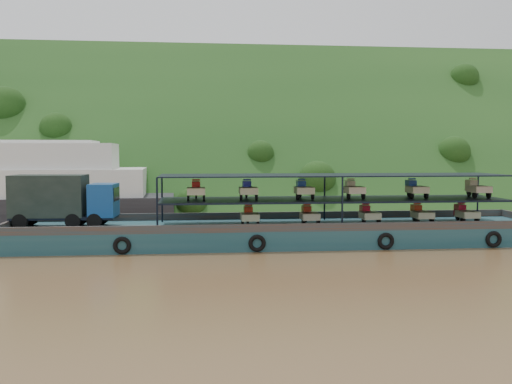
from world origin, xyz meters
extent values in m
plane|color=brown|center=(0.00, 0.00, 0.00)|extent=(160.00, 160.00, 0.00)
cube|color=#163C15|center=(0.00, 36.00, 0.00)|extent=(140.00, 39.60, 39.60)
cube|color=#143D46|center=(-0.61, 0.12, 0.60)|extent=(35.00, 7.00, 1.20)
cube|color=#592D19|center=(-0.61, 3.52, 1.45)|extent=(35.00, 0.20, 0.50)
cube|color=#592D19|center=(-0.61, -3.28, 1.45)|extent=(35.00, 0.20, 0.50)
cube|color=#592D19|center=(-18.01, 0.12, 1.45)|extent=(0.20, 7.00, 0.50)
torus|color=black|center=(-10.61, -3.43, 0.55)|extent=(1.06, 0.26, 1.06)
torus|color=black|center=(-2.61, -3.43, 0.55)|extent=(1.06, 0.26, 1.06)
torus|color=black|center=(5.39, -3.43, 0.55)|extent=(1.06, 0.26, 1.06)
torus|color=black|center=(12.39, -3.43, 0.55)|extent=(1.06, 0.26, 1.06)
cylinder|color=black|center=(-17.29, -0.30, 1.68)|extent=(0.98, 0.38, 0.96)
cylinder|color=black|center=(-17.18, 1.72, 1.68)|extent=(0.98, 0.38, 0.96)
cylinder|color=black|center=(-14.01, -0.46, 1.68)|extent=(0.98, 0.38, 0.96)
cylinder|color=black|center=(-13.91, 1.56, 1.68)|extent=(0.98, 0.38, 0.96)
cylinder|color=black|center=(-12.67, -0.53, 1.68)|extent=(0.98, 0.38, 0.96)
cylinder|color=black|center=(-12.57, 1.49, 1.68)|extent=(0.98, 0.38, 0.96)
cube|color=black|center=(-14.73, 0.59, 1.83)|extent=(6.65, 2.44, 0.19)
cube|color=navy|center=(-12.23, 0.46, 2.93)|extent=(1.75, 2.39, 2.12)
cube|color=black|center=(-11.41, 0.42, 3.32)|extent=(0.15, 1.93, 0.87)
cube|color=black|center=(-15.70, 0.63, 3.22)|extent=(4.73, 2.54, 2.70)
cube|color=black|center=(2.89, 0.12, 2.86)|extent=(23.00, 5.00, 0.12)
cube|color=black|center=(2.89, 0.12, 4.50)|extent=(23.00, 5.00, 0.08)
cylinder|color=black|center=(-8.61, -2.38, 2.85)|extent=(0.12, 0.12, 3.30)
cylinder|color=black|center=(-8.61, 2.62, 2.85)|extent=(0.12, 0.12, 3.30)
cylinder|color=black|center=(2.89, -2.38, 2.85)|extent=(0.12, 0.12, 3.30)
cylinder|color=black|center=(2.89, 2.62, 2.85)|extent=(0.12, 0.12, 3.30)
cylinder|color=black|center=(14.39, 2.62, 2.85)|extent=(0.12, 0.12, 3.30)
cylinder|color=black|center=(-2.75, 1.17, 1.46)|extent=(0.12, 0.52, 0.52)
cylinder|color=black|center=(-3.25, -0.63, 1.46)|extent=(0.14, 0.52, 0.52)
cylinder|color=black|center=(-2.25, -0.63, 1.46)|extent=(0.14, 0.52, 0.52)
cube|color=beige|center=(-2.75, -0.28, 1.80)|extent=(1.15, 1.50, 0.44)
cube|color=red|center=(-2.75, 0.87, 1.98)|extent=(0.55, 0.80, 0.80)
cube|color=red|center=(-2.75, 0.67, 2.48)|extent=(0.50, 0.10, 0.10)
cylinder|color=black|center=(1.24, 1.17, 1.46)|extent=(0.12, 0.52, 0.52)
cylinder|color=black|center=(0.74, -0.63, 1.46)|extent=(0.14, 0.52, 0.52)
cylinder|color=black|center=(1.74, -0.63, 1.46)|extent=(0.14, 0.52, 0.52)
cube|color=beige|center=(1.24, -0.28, 1.80)|extent=(1.15, 1.50, 0.44)
cube|color=red|center=(1.24, 0.87, 1.98)|extent=(0.55, 0.80, 0.80)
cube|color=red|center=(1.24, 0.67, 2.48)|extent=(0.50, 0.10, 0.10)
cylinder|color=black|center=(5.33, 1.17, 1.46)|extent=(0.12, 0.52, 0.52)
cylinder|color=black|center=(4.83, -0.63, 1.46)|extent=(0.14, 0.52, 0.52)
cylinder|color=black|center=(5.83, -0.63, 1.46)|extent=(0.14, 0.52, 0.52)
cube|color=beige|center=(5.33, -0.28, 1.80)|extent=(1.15, 1.50, 0.44)
cube|color=red|center=(5.33, 0.87, 1.98)|extent=(0.55, 0.80, 0.80)
cube|color=red|center=(5.33, 0.67, 2.48)|extent=(0.50, 0.10, 0.10)
cylinder|color=black|center=(9.01, 1.17, 1.46)|extent=(0.12, 0.52, 0.52)
cylinder|color=black|center=(8.51, -0.63, 1.46)|extent=(0.14, 0.52, 0.52)
cylinder|color=black|center=(9.51, -0.63, 1.46)|extent=(0.14, 0.52, 0.52)
cube|color=#C6BD8C|center=(9.01, -0.28, 1.80)|extent=(1.15, 1.50, 0.44)
cube|color=red|center=(9.01, 0.87, 1.98)|extent=(0.55, 0.80, 0.80)
cube|color=red|center=(9.01, 0.67, 2.48)|extent=(0.50, 0.10, 0.10)
cylinder|color=black|center=(12.20, 1.17, 1.46)|extent=(0.12, 0.52, 0.52)
cylinder|color=black|center=(11.70, -0.63, 1.46)|extent=(0.14, 0.52, 0.52)
cylinder|color=black|center=(12.70, -0.63, 1.46)|extent=(0.14, 0.52, 0.52)
cube|color=beige|center=(12.20, -0.28, 1.80)|extent=(1.15, 1.50, 0.44)
cube|color=#B30B23|center=(12.20, 0.87, 1.98)|extent=(0.55, 0.80, 0.80)
cube|color=#B30B23|center=(12.20, 0.67, 2.48)|extent=(0.50, 0.10, 0.10)
cylinder|color=black|center=(-6.25, 1.17, 3.18)|extent=(0.12, 0.52, 0.52)
cylinder|color=black|center=(-6.75, -0.63, 3.18)|extent=(0.14, 0.52, 0.52)
cylinder|color=black|center=(-5.75, -0.63, 3.18)|extent=(0.14, 0.52, 0.52)
cube|color=beige|center=(-6.25, -0.28, 3.52)|extent=(1.15, 1.50, 0.44)
cube|color=#B1130B|center=(-6.25, 0.87, 3.70)|extent=(0.55, 0.80, 0.80)
cube|color=#B1130B|center=(-6.25, 0.67, 4.20)|extent=(0.50, 0.10, 0.10)
cylinder|color=black|center=(-2.85, 1.17, 3.18)|extent=(0.12, 0.52, 0.52)
cylinder|color=black|center=(-3.35, -0.63, 3.18)|extent=(0.14, 0.52, 0.52)
cylinder|color=black|center=(-2.35, -0.63, 3.18)|extent=(0.14, 0.52, 0.52)
cube|color=#BFBB87|center=(-2.85, -0.28, 3.52)|extent=(1.15, 1.50, 0.44)
cube|color=#1B24A4|center=(-2.85, 0.87, 3.70)|extent=(0.55, 0.80, 0.80)
cube|color=#1B24A4|center=(-2.85, 0.67, 4.20)|extent=(0.50, 0.10, 0.10)
cylinder|color=black|center=(0.85, 1.17, 3.18)|extent=(0.12, 0.52, 0.52)
cylinder|color=black|center=(0.35, -0.63, 3.18)|extent=(0.14, 0.52, 0.52)
cylinder|color=black|center=(1.35, -0.63, 3.18)|extent=(0.14, 0.52, 0.52)
cube|color=#BCB785|center=(0.85, -0.28, 3.52)|extent=(1.15, 1.50, 0.44)
cube|color=#1B44A3|center=(0.85, 0.87, 3.70)|extent=(0.55, 0.80, 0.80)
cube|color=#1B44A3|center=(0.85, 0.67, 4.20)|extent=(0.50, 0.10, 0.10)
cylinder|color=black|center=(4.26, 1.17, 3.18)|extent=(0.12, 0.52, 0.52)
cylinder|color=black|center=(3.76, -0.63, 3.18)|extent=(0.14, 0.52, 0.52)
cylinder|color=black|center=(4.76, -0.63, 3.18)|extent=(0.14, 0.52, 0.52)
cube|color=beige|center=(4.26, -0.28, 3.52)|extent=(1.15, 1.50, 0.44)
cube|color=beige|center=(4.26, 0.87, 3.70)|extent=(0.55, 0.80, 0.80)
cube|color=beige|center=(4.26, 0.67, 4.20)|extent=(0.50, 0.10, 0.10)
cylinder|color=black|center=(8.59, 1.17, 3.18)|extent=(0.12, 0.52, 0.52)
cylinder|color=black|center=(8.09, -0.63, 3.18)|extent=(0.14, 0.52, 0.52)
cylinder|color=black|center=(9.09, -0.63, 3.18)|extent=(0.14, 0.52, 0.52)
cube|color=tan|center=(8.59, -0.28, 3.52)|extent=(1.15, 1.50, 0.44)
cube|color=navy|center=(8.59, 0.87, 3.70)|extent=(0.55, 0.80, 0.80)
cube|color=navy|center=(8.59, 0.67, 4.20)|extent=(0.50, 0.10, 0.10)
cylinder|color=black|center=(12.99, 1.17, 3.18)|extent=(0.12, 0.52, 0.52)
cylinder|color=black|center=(12.49, -0.63, 3.18)|extent=(0.14, 0.52, 0.52)
cylinder|color=black|center=(13.49, -0.63, 3.18)|extent=(0.14, 0.52, 0.52)
cube|color=beige|center=(12.99, -0.28, 3.52)|extent=(1.15, 1.50, 0.44)
cube|color=beige|center=(12.99, 0.87, 3.70)|extent=(0.55, 0.80, 0.80)
cube|color=beige|center=(12.99, 0.67, 4.20)|extent=(0.50, 0.10, 0.10)
camera|label=1|loc=(-6.21, -37.27, 6.03)|focal=40.00mm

